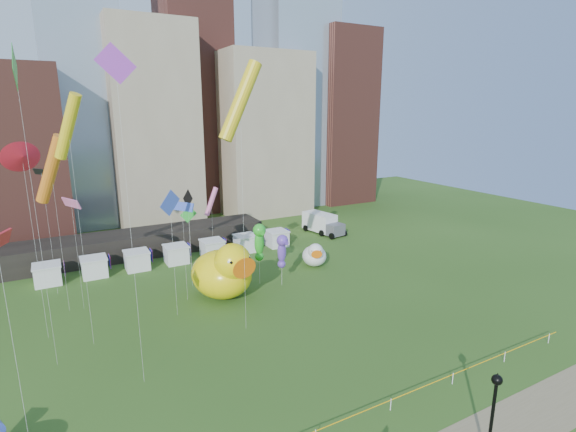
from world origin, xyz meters
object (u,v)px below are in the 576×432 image
box_truck (322,223)px  seahorse_purple (282,249)px  big_duck (224,271)px  small_duck (315,255)px  lamppost (493,408)px  seahorse_green (259,239)px

box_truck → seahorse_purple: bearing=-145.1°
big_duck → small_duck: big_duck is taller
seahorse_purple → lamppost: 28.56m
seahorse_green → seahorse_purple: size_ratio=1.20×
lamppost → box_truck: lamppost is taller
big_duck → small_duck: size_ratio=1.90×
big_duck → box_truck: big_duck is taller
lamppost → big_duck: bearing=100.4°
seahorse_purple → lamppost: size_ratio=1.06×
seahorse_green → box_truck: seahorse_green is taller
seahorse_purple → big_duck: bearing=178.3°
seahorse_green → box_truck: bearing=46.0°
box_truck → seahorse_green: bearing=-151.4°
seahorse_purple → lamppost: seahorse_purple is taller
small_duck → box_truck: (9.46, 12.65, 0.12)m
seahorse_purple → box_truck: bearing=43.6°
seahorse_purple → lamppost: (-1.78, -28.49, -0.93)m
small_duck → lamppost: (-8.43, -32.04, 2.00)m
box_truck → lamppost: bearing=-122.1°
big_duck → box_truck: size_ratio=1.15×
seahorse_purple → box_truck: (16.11, 16.20, -2.81)m
seahorse_green → box_truck: (18.21, 14.68, -3.83)m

